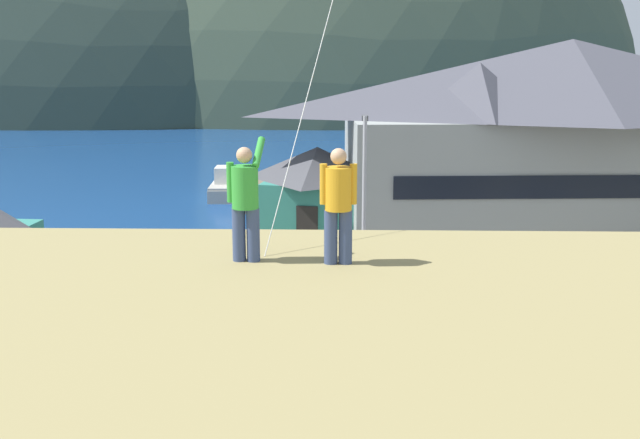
{
  "coord_description": "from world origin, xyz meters",
  "views": [
    {
      "loc": [
        1.11,
        -17.6,
        9.52
      ],
      "look_at": [
        0.4,
        9.0,
        3.57
      ],
      "focal_mm": 40.82,
      "sensor_mm": 36.0,
      "label": 1
    }
  ],
  "objects": [
    {
      "name": "moored_boat_wharfside",
      "position": [
        -6.75,
        32.13,
        0.72
      ],
      "size": [
        2.12,
        5.98,
        2.16
      ],
      "color": "#A8A399",
      "rests_on": "ground"
    },
    {
      "name": "storage_shed_waterside",
      "position": [
        -0.03,
        20.22,
        2.57
      ],
      "size": [
        6.41,
        6.26,
        4.94
      ],
      "color": "#338475",
      "rests_on": "ground"
    },
    {
      "name": "person_kite_flyer",
      "position": [
        -0.3,
        -6.95,
        7.44
      ],
      "size": [
        0.55,
        0.64,
        1.86
      ],
      "color": "#384770",
      "rests_on": "grassy_hill_foreground"
    },
    {
      "name": "parked_car_lone_by_shed",
      "position": [
        3.21,
        0.71,
        1.06
      ],
      "size": [
        4.25,
        2.15,
        1.82
      ],
      "color": "navy",
      "rests_on": "parking_lot_pad"
    },
    {
      "name": "far_hill_east_peak",
      "position": [
        -24.04,
        119.22,
        0.0
      ],
      "size": [
        134.31,
        52.32,
        87.13
      ],
      "primitive_type": "ellipsoid",
      "color": "#42513D",
      "rests_on": "ground"
    },
    {
      "name": "parked_car_mid_row_far",
      "position": [
        -2.81,
        -0.47,
        1.06
      ],
      "size": [
        4.32,
        2.3,
        1.82
      ],
      "color": "slate",
      "rests_on": "parking_lot_pad"
    },
    {
      "name": "harbor_lodge",
      "position": [
        12.98,
        20.64,
        5.54
      ],
      "size": [
        24.49,
        10.95,
        10.42
      ],
      "color": "#999E99",
      "rests_on": "ground"
    },
    {
      "name": "far_hill_center_saddle",
      "position": [
        -1.36,
        111.81,
        0.0
      ],
      "size": [
        106.51,
        65.63,
        93.24
      ],
      "primitive_type": "ellipsoid",
      "color": "#42513D",
      "rests_on": "ground"
    },
    {
      "name": "ground_plane",
      "position": [
        0.0,
        0.0,
        0.0
      ],
      "size": [
        600.0,
        600.0,
        0.0
      ],
      "primitive_type": "plane",
      "color": "#66604C"
    },
    {
      "name": "parking_light_pole",
      "position": [
        2.1,
        10.55,
        4.25
      ],
      "size": [
        0.24,
        0.78,
        7.22
      ],
      "color": "#ADADB2",
      "rests_on": "parking_lot_pad"
    },
    {
      "name": "person_companion",
      "position": [
        1.1,
        -7.06,
        7.42
      ],
      "size": [
        0.55,
        0.4,
        1.74
      ],
      "color": "#384770",
      "rests_on": "grassy_hill_foreground"
    },
    {
      "name": "bay_water",
      "position": [
        0.0,
        60.0,
        0.01
      ],
      "size": [
        360.0,
        84.0,
        0.03
      ],
      "primitive_type": "cube",
      "color": "navy",
      "rests_on": "ground"
    },
    {
      "name": "parking_lot_pad",
      "position": [
        0.0,
        5.0,
        0.05
      ],
      "size": [
        40.0,
        20.0,
        0.1
      ],
      "primitive_type": "cube",
      "color": "slate",
      "rests_on": "ground"
    },
    {
      "name": "wharf_dock",
      "position": [
        -3.49,
        31.67,
        0.35
      ],
      "size": [
        3.2,
        11.19,
        0.7
      ],
      "color": "#70604C",
      "rests_on": "ground"
    },
    {
      "name": "far_hill_west_ridge",
      "position": [
        -40.43,
        113.1,
        0.0
      ],
      "size": [
        110.49,
        70.77,
        87.04
      ],
      "primitive_type": "ellipsoid",
      "color": "#2D3D33",
      "rests_on": "ground"
    },
    {
      "name": "parked_car_front_row_end",
      "position": [
        0.18,
        6.16,
        1.06
      ],
      "size": [
        4.31,
        2.27,
        1.82
      ],
      "color": "silver",
      "rests_on": "parking_lot_pad"
    }
  ]
}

